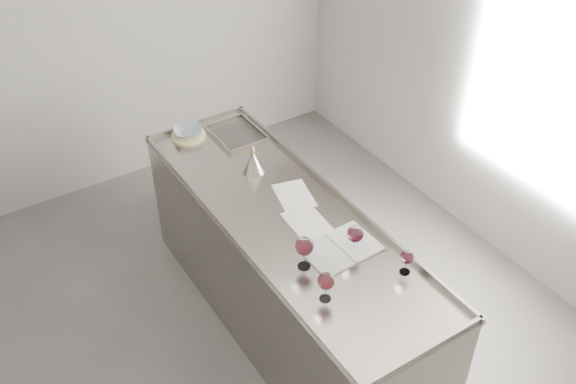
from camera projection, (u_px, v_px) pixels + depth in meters
room_shell at (232, 212)px, 3.07m from camera, size 4.54×5.04×2.84m
counter at (287, 272)px, 4.06m from camera, size 0.77×2.42×0.97m
wine_glass_left at (326, 282)px, 3.17m from camera, size 0.09×0.09×0.17m
wine_glass_middle at (304, 247)px, 3.35m from camera, size 0.10×0.10×0.20m
wine_glass_right at (355, 234)px, 3.44m from camera, size 0.09×0.09×0.18m
wine_glass_small at (407, 258)px, 3.34m from camera, size 0.07×0.07×0.15m
notebook at (341, 248)px, 3.54m from camera, size 0.42×0.30×0.02m
loose_paper_top at (294, 195)px, 3.92m from camera, size 0.26×0.33×0.00m
loose_paper_under at (307, 223)px, 3.71m from camera, size 0.22×0.31×0.00m
trivet at (189, 136)px, 4.43m from camera, size 0.28×0.28×0.02m
ceramic_bowl at (188, 131)px, 4.41m from camera, size 0.25×0.25×0.05m
wine_funnel at (253, 164)px, 4.07m from camera, size 0.14×0.14×0.21m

